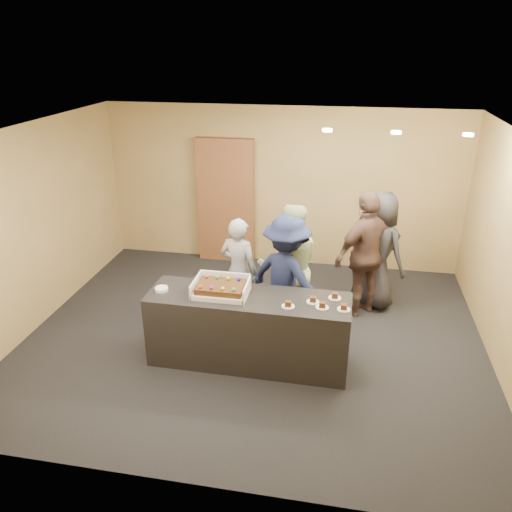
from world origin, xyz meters
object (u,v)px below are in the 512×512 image
at_px(sheet_cake, 221,287).
at_px(person_server_grey, 239,271).
at_px(person_navy_man, 287,278).
at_px(person_brown_extra, 366,254).
at_px(cake_box, 221,290).
at_px(plate_stack, 162,289).
at_px(serving_counter, 249,329).
at_px(person_dark_suit, 377,250).
at_px(person_sage_man, 289,267).
at_px(storage_cabinet, 226,201).

relative_size(sheet_cake, person_server_grey, 0.36).
bearing_deg(person_navy_man, person_brown_extra, -113.07).
xyz_separation_m(cake_box, plate_stack, (-0.73, -0.06, -0.03)).
relative_size(serving_counter, plate_stack, 15.30).
bearing_deg(sheet_cake, serving_counter, -0.00).
bearing_deg(cake_box, person_dark_suit, 42.84).
height_order(person_sage_man, person_navy_man, person_sage_man).
bearing_deg(serving_counter, person_dark_suit, 49.30).
xyz_separation_m(person_server_grey, person_brown_extra, (1.70, 0.54, 0.15)).
distance_m(serving_counter, person_sage_man, 1.09).
distance_m(serving_counter, plate_stack, 1.16).
relative_size(serving_counter, person_brown_extra, 1.32).
bearing_deg(sheet_cake, person_navy_man, 45.17).
height_order(sheet_cake, person_server_grey, person_server_grey).
height_order(sheet_cake, person_navy_man, person_navy_man).
relative_size(storage_cabinet, person_dark_suit, 1.25).
bearing_deg(person_dark_suit, plate_stack, 73.82).
relative_size(person_server_grey, person_brown_extra, 0.84).
xyz_separation_m(plate_stack, person_brown_extra, (2.44, 1.53, -0.01)).
relative_size(serving_counter, person_server_grey, 1.58).
distance_m(plate_stack, person_dark_suit, 3.17).
bearing_deg(plate_stack, person_server_grey, 53.75).
relative_size(person_navy_man, person_brown_extra, 0.93).
height_order(serving_counter, storage_cabinet, storage_cabinet).
relative_size(person_sage_man, person_brown_extra, 0.97).
distance_m(serving_counter, sheet_cake, 0.64).
height_order(person_server_grey, person_dark_suit, person_dark_suit).
height_order(person_navy_man, person_dark_suit, person_dark_suit).
distance_m(person_navy_man, person_dark_suit, 1.59).
height_order(serving_counter, person_dark_suit, person_dark_suit).
xyz_separation_m(storage_cabinet, person_dark_suit, (2.54, -1.21, -0.22)).
relative_size(person_server_grey, person_navy_man, 0.90).
bearing_deg(person_dark_suit, cake_box, 81.98).
distance_m(cake_box, person_navy_man, 0.97).
distance_m(storage_cabinet, sheet_cake, 3.05).
height_order(storage_cabinet, cake_box, storage_cabinet).
relative_size(cake_box, plate_stack, 4.11).
relative_size(cake_box, person_navy_man, 0.38).
xyz_separation_m(serving_counter, person_dark_suit, (1.55, 1.77, 0.42)).
bearing_deg(person_brown_extra, person_sage_man, -11.96).
relative_size(person_sage_man, person_dark_suit, 1.01).
height_order(plate_stack, person_brown_extra, person_brown_extra).
distance_m(serving_counter, person_server_grey, 1.06).
bearing_deg(person_brown_extra, person_dark_suit, -163.39).
bearing_deg(cake_box, person_brown_extra, 40.79).
height_order(person_server_grey, person_sage_man, person_sage_man).
distance_m(person_server_grey, person_navy_man, 0.74).
bearing_deg(person_server_grey, person_sage_man, -167.48).
relative_size(person_navy_man, person_dark_suit, 0.97).
xyz_separation_m(cake_box, person_dark_suit, (1.88, 1.74, -0.08)).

